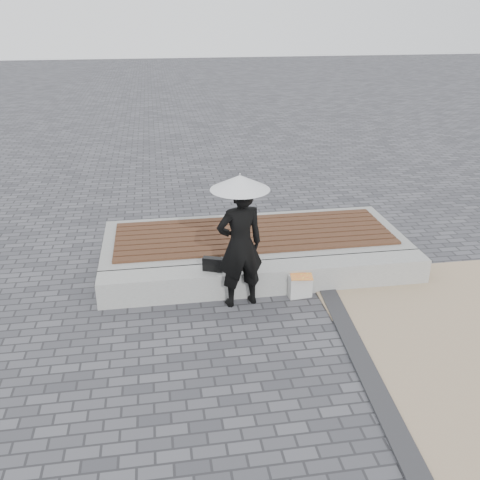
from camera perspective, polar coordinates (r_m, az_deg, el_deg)
name	(u,v)px	position (r m, az deg, el deg)	size (l,w,h in m)	color
ground	(293,351)	(6.89, 5.69, -11.64)	(80.00, 80.00, 0.00)	#504F55
edging_band	(365,368)	(6.71, 13.16, -13.13)	(0.25, 5.20, 0.04)	#2F2F32
seating_ledge	(268,278)	(8.11, 2.95, -4.02)	(5.00, 0.45, 0.40)	#AFAFAA
timber_platform	(253,245)	(9.17, 1.42, -0.56)	(5.00, 2.00, 0.40)	gray
timber_decking	(253,233)	(9.08, 1.43, 0.70)	(4.60, 1.60, 0.04)	brown
woman	(240,245)	(7.42, 0.00, -0.56)	(0.67, 0.44, 1.84)	black
parasol	(240,182)	(7.09, 0.00, 6.14)	(0.80, 0.80, 1.02)	#BABABF
handbag	(213,264)	(7.83, -2.91, -2.58)	(0.29, 0.10, 0.21)	black
canvas_tote	(300,286)	(7.96, 6.41, -4.88)	(0.34, 0.14, 0.36)	beige
magazine	(302,277)	(7.84, 6.56, -3.87)	(0.32, 0.23, 0.01)	red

